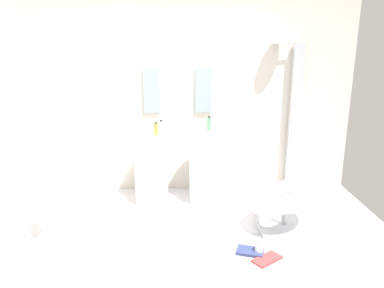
{
  "coord_description": "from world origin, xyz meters",
  "views": [
    {
      "loc": [
        -0.03,
        -3.49,
        2.08
      ],
      "look_at": [
        0.15,
        0.55,
        0.95
      ],
      "focal_mm": 35.17,
      "sensor_mm": 36.0,
      "label": 1
    }
  ],
  "objects_px": {
    "towel_rack": "(38,185)",
    "soap_bottle_amber": "(156,129)",
    "shower_column": "(293,115)",
    "lounge_chair": "(284,200)",
    "magazine_navy": "(250,251)",
    "pedestal_sink_left": "(152,165)",
    "pedestal_sink_right": "(205,164)",
    "coffee_mug": "(259,249)",
    "soap_bottle_white": "(161,128)",
    "soap_bottle_green": "(209,124)",
    "magazine_red": "(267,259)"
  },
  "relations": [
    {
      "from": "shower_column",
      "to": "soap_bottle_white",
      "type": "height_order",
      "value": "shower_column"
    },
    {
      "from": "towel_rack",
      "to": "soap_bottle_amber",
      "type": "xyz_separation_m",
      "value": [
        1.18,
        0.9,
        0.37
      ]
    },
    {
      "from": "lounge_chair",
      "to": "coffee_mug",
      "type": "xyz_separation_m",
      "value": [
        -0.38,
        -0.52,
        -0.28
      ]
    },
    {
      "from": "soap_bottle_amber",
      "to": "pedestal_sink_right",
      "type": "bearing_deg",
      "value": 9.22
    },
    {
      "from": "lounge_chair",
      "to": "pedestal_sink_left",
      "type": "bearing_deg",
      "value": 150.26
    },
    {
      "from": "pedestal_sink_right",
      "to": "lounge_chair",
      "type": "relative_size",
      "value": 0.97
    },
    {
      "from": "lounge_chair",
      "to": "soap_bottle_green",
      "type": "relative_size",
      "value": 5.34
    },
    {
      "from": "towel_rack",
      "to": "coffee_mug",
      "type": "distance_m",
      "value": 2.35
    },
    {
      "from": "pedestal_sink_left",
      "to": "pedestal_sink_right",
      "type": "bearing_deg",
      "value": 0.0
    },
    {
      "from": "soap_bottle_white",
      "to": "soap_bottle_amber",
      "type": "xyz_separation_m",
      "value": [
        -0.06,
        -0.07,
        -0.0
      ]
    },
    {
      "from": "pedestal_sink_right",
      "to": "magazine_navy",
      "type": "relative_size",
      "value": 3.84
    },
    {
      "from": "soap_bottle_amber",
      "to": "towel_rack",
      "type": "bearing_deg",
      "value": -142.66
    },
    {
      "from": "magazine_navy",
      "to": "soap_bottle_green",
      "type": "height_order",
      "value": "soap_bottle_green"
    },
    {
      "from": "shower_column",
      "to": "soap_bottle_green",
      "type": "height_order",
      "value": "shower_column"
    },
    {
      "from": "pedestal_sink_right",
      "to": "pedestal_sink_left",
      "type": "bearing_deg",
      "value": 180.0
    },
    {
      "from": "magazine_navy",
      "to": "pedestal_sink_right",
      "type": "bearing_deg",
      "value": 123.08
    },
    {
      "from": "lounge_chair",
      "to": "towel_rack",
      "type": "height_order",
      "value": "towel_rack"
    },
    {
      "from": "coffee_mug",
      "to": "soap_bottle_amber",
      "type": "height_order",
      "value": "soap_bottle_amber"
    },
    {
      "from": "soap_bottle_amber",
      "to": "coffee_mug",
      "type": "bearing_deg",
      "value": -50.4
    },
    {
      "from": "magazine_navy",
      "to": "magazine_red",
      "type": "relative_size",
      "value": 0.88
    },
    {
      "from": "soap_bottle_white",
      "to": "pedestal_sink_right",
      "type": "bearing_deg",
      "value": 3.28
    },
    {
      "from": "pedestal_sink_left",
      "to": "soap_bottle_green",
      "type": "xyz_separation_m",
      "value": [
        0.76,
        0.12,
        0.51
      ]
    },
    {
      "from": "pedestal_sink_left",
      "to": "shower_column",
      "type": "bearing_deg",
      "value": 9.73
    },
    {
      "from": "pedestal_sink_left",
      "to": "soap_bottle_green",
      "type": "height_order",
      "value": "soap_bottle_green"
    },
    {
      "from": "towel_rack",
      "to": "soap_bottle_amber",
      "type": "relative_size",
      "value": 5.52
    },
    {
      "from": "pedestal_sink_left",
      "to": "magazine_red",
      "type": "bearing_deg",
      "value": -51.65
    },
    {
      "from": "lounge_chair",
      "to": "towel_rack",
      "type": "bearing_deg",
      "value": -177.06
    },
    {
      "from": "pedestal_sink_left",
      "to": "shower_column",
      "type": "height_order",
      "value": "shower_column"
    },
    {
      "from": "magazine_red",
      "to": "towel_rack",
      "type": "bearing_deg",
      "value": 133.19
    },
    {
      "from": "coffee_mug",
      "to": "soap_bottle_white",
      "type": "relative_size",
      "value": 0.6
    },
    {
      "from": "pedestal_sink_right",
      "to": "soap_bottle_amber",
      "type": "distance_m",
      "value": 0.81
    },
    {
      "from": "pedestal_sink_right",
      "to": "coffee_mug",
      "type": "xyz_separation_m",
      "value": [
        0.44,
        -1.39,
        -0.43
      ]
    },
    {
      "from": "pedestal_sink_right",
      "to": "soap_bottle_amber",
      "type": "xyz_separation_m",
      "value": [
        -0.63,
        -0.1,
        0.5
      ]
    },
    {
      "from": "soap_bottle_amber",
      "to": "soap_bottle_green",
      "type": "bearing_deg",
      "value": 17.83
    },
    {
      "from": "soap_bottle_white",
      "to": "towel_rack",
      "type": "bearing_deg",
      "value": -142.01
    },
    {
      "from": "towel_rack",
      "to": "pedestal_sink_right",
      "type": "bearing_deg",
      "value": 29.02
    },
    {
      "from": "shower_column",
      "to": "towel_rack",
      "type": "distance_m",
      "value": 3.36
    },
    {
      "from": "magazine_navy",
      "to": "soap_bottle_amber",
      "type": "xyz_separation_m",
      "value": [
        -0.98,
        1.27,
        0.97
      ]
    },
    {
      "from": "soap_bottle_white",
      "to": "soap_bottle_amber",
      "type": "height_order",
      "value": "soap_bottle_white"
    },
    {
      "from": "pedestal_sink_left",
      "to": "soap_bottle_white",
      "type": "bearing_deg",
      "value": -13.51
    },
    {
      "from": "pedestal_sink_right",
      "to": "towel_rack",
      "type": "distance_m",
      "value": 2.07
    },
    {
      "from": "shower_column",
      "to": "magazine_red",
      "type": "bearing_deg",
      "value": -112.12
    },
    {
      "from": "shower_column",
      "to": "magazine_navy",
      "type": "bearing_deg",
      "value": -117.52
    },
    {
      "from": "soap_bottle_white",
      "to": "soap_bottle_green",
      "type": "distance_m",
      "value": 0.64
    },
    {
      "from": "shower_column",
      "to": "coffee_mug",
      "type": "relative_size",
      "value": 18.7
    },
    {
      "from": "lounge_chair",
      "to": "towel_rack",
      "type": "relative_size",
      "value": 1.1
    },
    {
      "from": "pedestal_sink_left",
      "to": "magazine_red",
      "type": "xyz_separation_m",
      "value": [
        1.19,
        -1.51,
        -0.48
      ]
    },
    {
      "from": "magazine_navy",
      "to": "shower_column",
      "type": "bearing_deg",
      "value": 81.07
    },
    {
      "from": "coffee_mug",
      "to": "magazine_red",
      "type": "bearing_deg",
      "value": -65.48
    },
    {
      "from": "coffee_mug",
      "to": "soap_bottle_amber",
      "type": "xyz_separation_m",
      "value": [
        -1.06,
        1.29,
        0.93
      ]
    }
  ]
}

